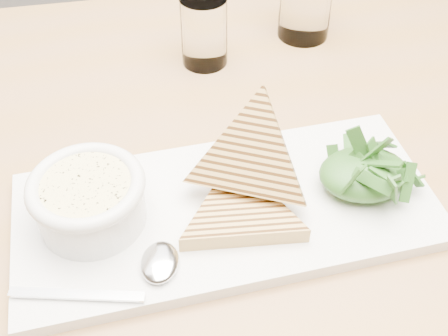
{
  "coord_description": "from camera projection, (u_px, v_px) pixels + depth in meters",
  "views": [
    {
      "loc": [
        -0.19,
        -0.58,
        1.2
      ],
      "look_at": [
        -0.13,
        -0.18,
        0.79
      ],
      "focal_mm": 45.0,
      "sensor_mm": 36.0,
      "label": 1
    }
  ],
  "objects": [
    {
      "name": "table_top",
      "position": [
        224.0,
        177.0,
        0.66
      ],
      "size": [
        1.28,
        0.88,
        0.04
      ],
      "primitive_type": "cube",
      "rotation": [
        0.0,
        0.0,
        0.04
      ],
      "color": "olive",
      "rests_on": "ground"
    },
    {
      "name": "platter",
      "position": [
        227.0,
        210.0,
        0.59
      ],
      "size": [
        0.45,
        0.24,
        0.02
      ],
      "primitive_type": "cube",
      "rotation": [
        0.0,
        0.0,
        0.09
      ],
      "color": "silver",
      "rests_on": "table_top"
    },
    {
      "name": "glass_near",
      "position": [
        204.0,
        31.0,
        0.76
      ],
      "size": [
        0.06,
        0.06,
        0.1
      ],
      "primitive_type": "cylinder",
      "color": "white",
      "rests_on": "table_top"
    },
    {
      "name": "sandwich_lean",
      "position": [
        251.0,
        158.0,
        0.56
      ],
      "size": [
        0.2,
        0.2,
        0.16
      ],
      "primitive_type": null,
      "rotation": [
        0.84,
        0.0,
        -0.42
      ],
      "color": "tan",
      "rests_on": "sandwich_flat"
    },
    {
      "name": "soup_bowl",
      "position": [
        91.0,
        205.0,
        0.55
      ],
      "size": [
        0.11,
        0.11,
        0.04
      ],
      "primitive_type": "cylinder",
      "color": "silver",
      "rests_on": "platter"
    },
    {
      "name": "arugula_pile",
      "position": [
        366.0,
        168.0,
        0.58
      ],
      "size": [
        0.11,
        0.1,
        0.05
      ],
      "primitive_type": null,
      "color": "#3C722C",
      "rests_on": "platter"
    },
    {
      "name": "bowl_rim",
      "position": [
        86.0,
        185.0,
        0.53
      ],
      "size": [
        0.11,
        0.11,
        0.01
      ],
      "primitive_type": "torus",
      "color": "silver",
      "rests_on": "soup_bowl"
    },
    {
      "name": "sandwich_flat",
      "position": [
        241.0,
        212.0,
        0.56
      ],
      "size": [
        0.15,
        0.15,
        0.02
      ],
      "primitive_type": null,
      "rotation": [
        0.0,
        0.0,
        -0.05
      ],
      "color": "tan",
      "rests_on": "platter"
    },
    {
      "name": "soup",
      "position": [
        86.0,
        187.0,
        0.54
      ],
      "size": [
        0.09,
        0.09,
        0.01
      ],
      "primitive_type": "cylinder",
      "color": "#E7D68B",
      "rests_on": "soup_bowl"
    },
    {
      "name": "spoon_bowl",
      "position": [
        160.0,
        262.0,
        0.52
      ],
      "size": [
        0.04,
        0.06,
        0.01
      ],
      "primitive_type": "ellipsoid",
      "rotation": [
        0.0,
        0.0,
        -0.19
      ],
      "color": "silver",
      "rests_on": "platter"
    },
    {
      "name": "salad_base",
      "position": [
        364.0,
        174.0,
        0.59
      ],
      "size": [
        0.1,
        0.08,
        0.04
      ],
      "primitive_type": "ellipsoid",
      "color": "#13370C",
      "rests_on": "platter"
    },
    {
      "name": "spoon_handle",
      "position": [
        77.0,
        294.0,
        0.5
      ],
      "size": [
        0.12,
        0.03,
        0.0
      ],
      "primitive_type": "cube",
      "rotation": [
        0.0,
        0.0,
        -0.19
      ],
      "color": "silver",
      "rests_on": "platter"
    }
  ]
}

